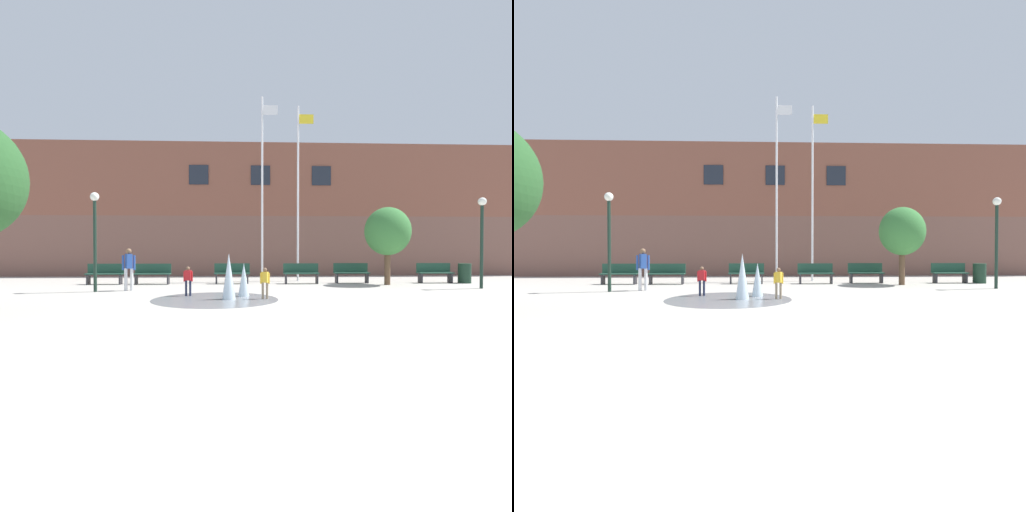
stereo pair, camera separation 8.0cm
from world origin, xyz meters
TOP-DOWN VIEW (x-y plane):
  - ground_plane at (0.00, 0.00)m, footprint 100.00×100.00m
  - library_building at (0.00, 17.29)m, footprint 36.00×6.05m
  - splash_fountain at (-1.53, 4.18)m, footprint 3.94×3.94m
  - park_bench_far_left at (-7.16, 9.39)m, footprint 1.60×0.44m
  - park_bench_under_left_flagpole at (-5.07, 9.34)m, footprint 1.60×0.44m
  - park_bench_center at (-1.55, 9.48)m, footprint 1.60×0.44m
  - park_bench_under_right_flagpole at (1.56, 9.35)m, footprint 1.60×0.44m
  - park_bench_near_trashcan at (3.92, 9.58)m, footprint 1.60×0.44m
  - park_bench_far_right at (7.78, 9.48)m, footprint 1.60×0.44m
  - child_with_pink_shirt at (-0.44, 3.97)m, footprint 0.31×0.22m
  - adult_watching at (-5.39, 6.67)m, footprint 0.50×0.39m
  - child_running at (-2.95, 4.89)m, footprint 0.31×0.16m
  - flagpole_left at (-0.09, 10.79)m, footprint 0.80×0.10m
  - flagpole_right at (1.66, 10.79)m, footprint 0.80×0.10m
  - lamp_post_left_lane at (-6.51, 6.32)m, footprint 0.32×0.32m
  - lamp_post_right_lane at (8.36, 6.87)m, footprint 0.32×0.32m
  - trash_can at (9.09, 9.30)m, footprint 0.56×0.56m
  - street_tree_near_building at (5.23, 8.60)m, footprint 1.97×1.97m

SIDE VIEW (x-z plane):
  - ground_plane at x=0.00m, z-range 0.00..0.00m
  - trash_can at x=9.09m, z-range 0.00..0.90m
  - park_bench_far_left at x=-7.16m, z-range 0.02..0.93m
  - park_bench_under_left_flagpole at x=-5.07m, z-range 0.02..0.93m
  - park_bench_center at x=-1.55m, z-range 0.02..0.93m
  - park_bench_under_right_flagpole at x=1.56m, z-range 0.02..0.93m
  - park_bench_near_trashcan at x=3.92m, z-range 0.02..0.93m
  - park_bench_far_right at x=7.78m, z-range 0.02..0.93m
  - splash_fountain at x=-1.53m, z-range -0.21..1.23m
  - child_with_pink_shirt at x=-0.44m, z-range 0.09..1.07m
  - child_running at x=-2.95m, z-range 0.09..1.07m
  - adult_watching at x=-5.39m, z-range 0.14..1.73m
  - street_tree_near_building at x=5.23m, z-range 0.63..4.01m
  - lamp_post_right_lane at x=8.36m, z-range 0.58..4.18m
  - lamp_post_left_lane at x=-6.51m, z-range 0.58..4.22m
  - library_building at x=0.00m, z-range 0.00..7.65m
  - flagpole_right at x=1.66m, z-range 0.25..8.72m
  - flagpole_left at x=-0.09m, z-range 0.25..9.13m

